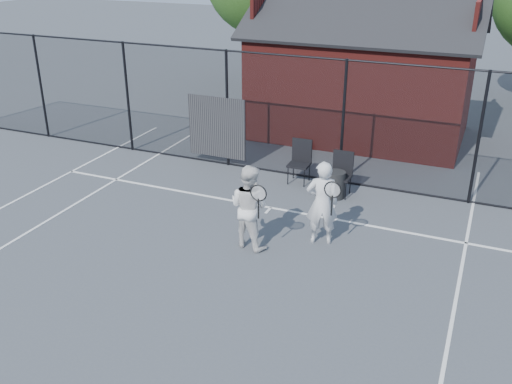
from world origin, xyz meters
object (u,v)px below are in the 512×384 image
at_px(player_front, 322,203).
at_px(chair_right, 340,175).
at_px(chair_left, 299,163).
at_px(player_back, 249,206).
at_px(clubhouse, 362,81).
at_px(waste_bin, 335,185).

bearing_deg(player_front, chair_right, 96.39).
relative_size(player_front, chair_right, 1.68).
bearing_deg(chair_left, chair_right, -18.14).
bearing_deg(player_back, chair_left, 92.45).
xyz_separation_m(player_front, chair_left, (-1.37, 2.65, -0.33)).
relative_size(chair_left, chair_right, 1.03).
relative_size(clubhouse, waste_bin, 10.26).
height_order(clubhouse, chair_right, clubhouse).
bearing_deg(chair_right, chair_left, 163.24).
bearing_deg(chair_right, player_front, -83.18).
relative_size(player_front, chair_left, 1.64).
distance_m(clubhouse, chair_right, 4.92).
bearing_deg(player_back, chair_right, 71.92).
height_order(clubhouse, player_back, clubhouse).
bearing_deg(player_front, player_back, -151.65).
bearing_deg(player_front, chair_left, 117.33).
distance_m(player_front, waste_bin, 2.24).
bearing_deg(chair_right, clubhouse, 98.82).
bearing_deg(waste_bin, clubhouse, 97.50).
bearing_deg(clubhouse, player_front, -82.25).
distance_m(player_front, chair_right, 2.35).
bearing_deg(waste_bin, player_back, -107.98).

